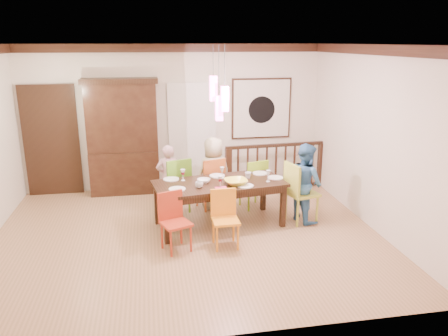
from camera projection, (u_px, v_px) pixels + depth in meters
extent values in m
plane|color=#967248|center=(188.00, 236.00, 6.87)|extent=(6.00, 6.00, 0.00)
plane|color=white|center=(183.00, 45.00, 6.06)|extent=(6.00, 6.00, 0.00)
plane|color=beige|center=(175.00, 118.00, 8.83)|extent=(6.00, 0.00, 6.00)
plane|color=beige|center=(373.00, 139.00, 6.97)|extent=(0.00, 5.00, 5.00)
cube|color=black|center=(52.00, 142.00, 8.50)|extent=(1.04, 0.07, 2.24)
cube|color=silver|center=(192.00, 137.00, 8.97)|extent=(0.97, 0.05, 2.22)
cube|color=black|center=(261.00, 109.00, 9.06)|extent=(1.25, 0.04, 1.25)
cube|color=silver|center=(262.00, 109.00, 9.04)|extent=(1.18, 0.02, 1.18)
cylinder|color=black|center=(262.00, 110.00, 9.03)|extent=(0.56, 0.01, 0.56)
cube|color=#E7459A|center=(213.00, 88.00, 6.68)|extent=(0.11, 0.11, 0.38)
cylinder|color=black|center=(213.00, 60.00, 6.57)|extent=(0.01, 0.01, 0.46)
cube|color=#E7459A|center=(225.00, 99.00, 6.66)|extent=(0.11, 0.11, 0.38)
cylinder|color=black|center=(225.00, 66.00, 6.52)|extent=(0.01, 0.01, 0.61)
cube|color=#E7459A|center=(219.00, 108.00, 6.73)|extent=(0.11, 0.11, 0.38)
cylinder|color=black|center=(219.00, 71.00, 6.57)|extent=(0.01, 0.01, 0.76)
cube|color=black|center=(219.00, 184.00, 7.08)|extent=(2.21, 1.27, 0.05)
cube|color=black|center=(159.00, 201.00, 7.39)|extent=(0.09, 0.09, 0.70)
cube|color=black|center=(269.00, 194.00, 7.71)|extent=(0.09, 0.09, 0.70)
cube|color=black|center=(161.00, 218.00, 6.65)|extent=(0.09, 0.09, 0.70)
cube|color=black|center=(283.00, 210.00, 6.97)|extent=(0.09, 0.09, 0.70)
cube|color=black|center=(215.00, 180.00, 7.49)|extent=(1.87, 0.34, 0.10)
cube|color=black|center=(224.00, 197.00, 6.70)|extent=(1.87, 0.34, 0.10)
cube|color=#62A725|center=(175.00, 185.00, 7.74)|extent=(0.57, 0.57, 0.04)
cube|color=#62A725|center=(175.00, 171.00, 7.67)|extent=(0.44, 0.18, 0.50)
cylinder|color=#62A725|center=(166.00, 203.00, 7.61)|extent=(0.04, 0.04, 0.47)
cylinder|color=#62A725|center=(187.00, 201.00, 7.67)|extent=(0.04, 0.04, 0.47)
cylinder|color=#62A725|center=(165.00, 196.00, 7.95)|extent=(0.04, 0.04, 0.47)
cylinder|color=#62A725|center=(185.00, 195.00, 8.02)|extent=(0.04, 0.04, 0.47)
cube|color=#BE5921|center=(210.00, 183.00, 7.92)|extent=(0.55, 0.55, 0.04)
cube|color=#BE5921|center=(209.00, 170.00, 7.85)|extent=(0.42, 0.18, 0.47)
cylinder|color=#BE5921|center=(201.00, 199.00, 7.80)|extent=(0.04, 0.04, 0.45)
cylinder|color=#BE5921|center=(221.00, 198.00, 7.85)|extent=(0.04, 0.04, 0.45)
cylinder|color=#BE5921|center=(199.00, 193.00, 8.13)|extent=(0.04, 0.04, 0.45)
cylinder|color=#BE5921|center=(218.00, 192.00, 8.18)|extent=(0.04, 0.04, 0.45)
cube|color=#85B420|center=(252.00, 184.00, 7.96)|extent=(0.51, 0.51, 0.04)
cube|color=#85B420|center=(253.00, 171.00, 7.89)|extent=(0.41, 0.15, 0.45)
cylinder|color=#85B420|center=(245.00, 199.00, 7.83)|extent=(0.04, 0.04, 0.43)
cylinder|color=#85B420|center=(263.00, 198.00, 7.89)|extent=(0.04, 0.04, 0.43)
cylinder|color=#85B420|center=(241.00, 193.00, 8.15)|extent=(0.04, 0.04, 0.43)
cylinder|color=#85B420|center=(259.00, 192.00, 8.20)|extent=(0.04, 0.04, 0.43)
cube|color=#AB321A|center=(176.00, 224.00, 6.29)|extent=(0.50, 0.50, 0.04)
cube|color=#AB321A|center=(175.00, 209.00, 6.23)|extent=(0.37, 0.18, 0.42)
cylinder|color=#AB321A|center=(166.00, 243.00, 6.18)|extent=(0.03, 0.03, 0.41)
cylinder|color=#AB321A|center=(188.00, 241.00, 6.23)|extent=(0.03, 0.03, 0.41)
cylinder|color=#AB321A|center=(165.00, 233.00, 6.47)|extent=(0.03, 0.03, 0.41)
cylinder|color=#AB321A|center=(186.00, 232.00, 6.53)|extent=(0.03, 0.03, 0.41)
cube|color=orange|center=(226.00, 221.00, 6.41)|extent=(0.39, 0.39, 0.04)
cube|color=orange|center=(226.00, 206.00, 6.34)|extent=(0.38, 0.04, 0.42)
cylinder|color=orange|center=(217.00, 239.00, 6.29)|extent=(0.03, 0.03, 0.40)
cylinder|color=orange|center=(238.00, 238.00, 6.34)|extent=(0.03, 0.03, 0.40)
cylinder|color=orange|center=(214.00, 230.00, 6.59)|extent=(0.03, 0.03, 0.40)
cylinder|color=orange|center=(234.00, 229.00, 6.64)|extent=(0.03, 0.03, 0.40)
cube|color=#AEB93C|center=(302.00, 193.00, 7.30)|extent=(0.56, 0.56, 0.04)
cube|color=#AEB93C|center=(303.00, 177.00, 7.22)|extent=(0.15, 0.46, 0.51)
cylinder|color=#AEB93C|center=(294.00, 212.00, 7.16)|extent=(0.04, 0.04, 0.49)
cylinder|color=#AEB93C|center=(316.00, 211.00, 7.23)|extent=(0.04, 0.04, 0.49)
cylinder|color=#AEB93C|center=(287.00, 204.00, 7.52)|extent=(0.04, 0.04, 0.49)
cylinder|color=#AEB93C|center=(308.00, 203.00, 7.58)|extent=(0.04, 0.04, 0.49)
cube|color=black|center=(125.00, 172.00, 8.74)|extent=(1.34, 0.44, 0.86)
cube|color=black|center=(122.00, 117.00, 8.45)|extent=(1.34, 0.40, 1.34)
cube|color=black|center=(122.00, 115.00, 8.63)|extent=(1.15, 0.02, 1.15)
cube|color=black|center=(119.00, 81.00, 8.25)|extent=(1.44, 0.44, 0.10)
cube|color=black|center=(228.00, 170.00, 8.75)|extent=(0.13, 0.13, 0.92)
cube|color=black|center=(322.00, 165.00, 9.09)|extent=(0.13, 0.13, 0.92)
cube|color=black|center=(277.00, 145.00, 8.79)|extent=(2.13, 0.22, 0.06)
cube|color=black|center=(275.00, 187.00, 9.04)|extent=(2.01, 0.19, 0.05)
imported|color=#D6A3AF|center=(168.00, 177.00, 7.83)|extent=(0.44, 0.29, 1.19)
imported|color=#BCB38E|center=(214.00, 173.00, 7.88)|extent=(0.73, 0.57, 1.32)
imported|color=teal|center=(305.00, 183.00, 7.31)|extent=(0.69, 0.78, 1.34)
imported|color=yellow|center=(236.00, 182.00, 6.93)|extent=(0.40, 0.40, 0.09)
imported|color=white|center=(204.00, 181.00, 7.02)|extent=(0.28, 0.28, 0.07)
imported|color=silver|center=(199.00, 185.00, 6.79)|extent=(0.16, 0.16, 0.10)
imported|color=silver|center=(248.00, 175.00, 7.26)|extent=(0.11, 0.11, 0.10)
cylinder|color=white|center=(171.00, 179.00, 7.19)|extent=(0.26, 0.26, 0.01)
cylinder|color=white|center=(217.00, 176.00, 7.38)|extent=(0.26, 0.26, 0.01)
cylinder|color=white|center=(260.00, 173.00, 7.52)|extent=(0.26, 0.26, 0.01)
cylinder|color=white|center=(177.00, 189.00, 6.72)|extent=(0.26, 0.26, 0.01)
cylinder|color=white|center=(245.00, 186.00, 6.87)|extent=(0.26, 0.26, 0.01)
cylinder|color=white|center=(275.00, 178.00, 7.28)|extent=(0.26, 0.26, 0.01)
cube|color=#D83359|center=(221.00, 188.00, 6.75)|extent=(0.18, 0.14, 0.01)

